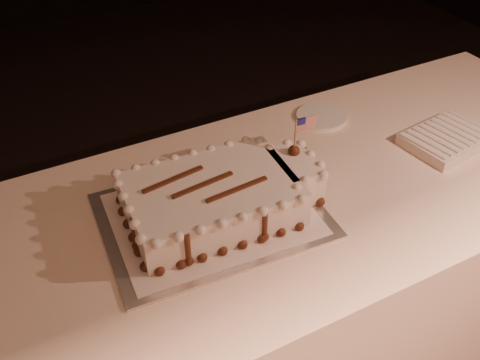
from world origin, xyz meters
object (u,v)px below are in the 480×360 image
napkin_stack (446,139)px  cake_board (212,215)px  banquet_table (243,300)px  side_plate (321,117)px  sheet_cake (222,196)px

napkin_stack → cake_board: bearing=177.2°
banquet_table → side_plate: bearing=31.7°
banquet_table → cake_board: size_ratio=4.42×
cake_board → side_plate: size_ratio=3.38×
cake_board → side_plate: (0.51, 0.25, 0.00)m
napkin_stack → banquet_table: bearing=177.4°
cake_board → sheet_cake: size_ratio=1.03×
banquet_table → cake_board: (-0.09, 0.01, 0.38)m
banquet_table → napkin_stack: 0.78m
banquet_table → cake_board: cake_board is taller
sheet_cake → napkin_stack: 0.73m
side_plate → napkin_stack: bearing=-49.8°
cake_board → side_plate: bearing=30.5°
banquet_table → cake_board: 0.39m
cake_board → sheet_cake: bearing=0.4°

